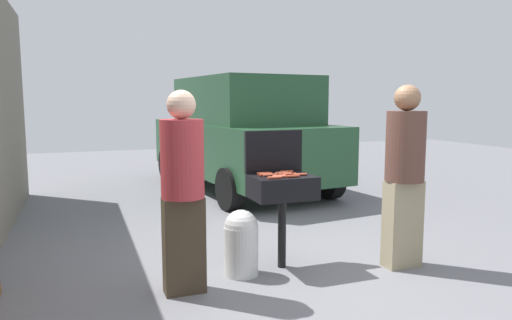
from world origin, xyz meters
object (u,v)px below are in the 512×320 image
Objects in this scene: hot_dog_4 at (281,173)px; hot_dog_13 at (285,174)px; hot_dog_6 at (293,176)px; person_right at (405,170)px; propane_tank at (241,241)px; person_left at (183,185)px; hot_dog_7 at (290,174)px; hot_dog_12 at (266,174)px; hot_dog_11 at (270,175)px; bbq_grill at (282,190)px; hot_dog_5 at (279,177)px; hot_dog_0 at (264,173)px; hot_dog_9 at (275,178)px; hot_dog_2 at (281,174)px; parked_minivan at (241,133)px; hot_dog_1 at (287,172)px; hot_dog_8 at (280,176)px; hot_dog_10 at (265,175)px; hot_dog_3 at (300,174)px.

hot_dog_4 and hot_dog_13 have the same top height.
hot_dog_6 is 1.09m from person_right.
person_left is at bearing -159.58° from propane_tank.
person_right reaches higher than hot_dog_7.
hot_dog_4 is at bearing 5.17° from hot_dog_12.
hot_dog_4 is at bearing -17.02° from person_right.
hot_dog_11 is at bearing -83.11° from hot_dog_12.
hot_dog_5 reaches higher than bbq_grill.
hot_dog_0 is 0.08× the size of person_left.
hot_dog_7 and hot_dog_13 have the same top height.
hot_dog_4 is at bearing 54.95° from hot_dog_9.
bbq_grill is 0.16m from hot_dog_2.
propane_tank is 4.41m from parked_minivan.
hot_dog_11 is 0.08× the size of person_left.
bbq_grill is 1.07m from person_left.
hot_dog_1 and hot_dog_8 have the same top height.
hot_dog_10 is (-0.07, 0.15, 0.00)m from hot_dog_5.
hot_dog_13 is (0.17, -0.06, 0.00)m from hot_dog_12.
hot_dog_12 is (-0.14, 0.03, 0.00)m from hot_dog_2.
hot_dog_8 and hot_dog_13 have the same top height.
hot_dog_1 and hot_dog_6 have the same top height.
hot_dog_4 and hot_dog_9 have the same top height.
hot_dog_10 is (-0.17, -0.02, 0.00)m from hot_dog_2.
hot_dog_5 is at bearing -127.35° from hot_dog_1.
hot_dog_7 is (0.06, -0.07, 0.00)m from hot_dog_2.
hot_dog_3 is 1.00× the size of hot_dog_10.
hot_dog_1 is at bearing 12.64° from hot_dog_12.
hot_dog_1 is at bearing 3.66° from hot_dog_0.
hot_dog_10 is at bearing 21.50° from person_left.
hot_dog_12 is (-0.07, 0.16, 0.00)m from hot_dog_8.
person_left is (-1.05, -0.29, 0.01)m from hot_dog_13.
hot_dog_9 is (-0.21, -0.14, 0.00)m from hot_dog_7.
hot_dog_12 is (0.02, 0.04, 0.00)m from hot_dog_10.
hot_dog_4 is at bearing 69.70° from parked_minivan.
person_right is (1.19, -0.27, 0.04)m from hot_dog_5.
hot_dog_5 is 0.17m from hot_dog_10.
hot_dog_3 is 0.29m from hot_dog_11.
hot_dog_2 is at bearing 101.51° from hot_dog_6.
hot_dog_13 is 4.15m from parked_minivan.
hot_dog_6 is (0.02, -0.23, 0.00)m from hot_dog_4.
hot_dog_11 is (0.02, 0.15, 0.00)m from hot_dog_9.
hot_dog_11 is at bearing 18.83° from person_left.
hot_dog_5 is 1.00× the size of hot_dog_12.
hot_dog_0 is 1.00× the size of hot_dog_2.
hot_dog_10 is 0.66m from propane_tank.
hot_dog_10 is at bearing 166.91° from hot_dog_7.
hot_dog_5 is (-0.09, -0.12, 0.15)m from bbq_grill.
hot_dog_3 is at bearing -34.86° from hot_dog_13.
hot_dog_6 is at bearing -49.42° from hot_dog_12.
hot_dog_6 and hot_dog_13 have the same top height.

